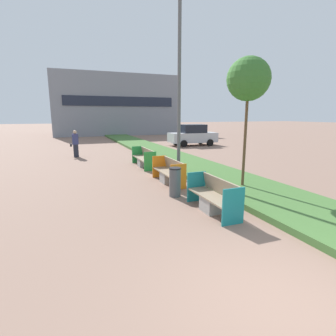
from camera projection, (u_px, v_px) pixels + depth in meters
ground_plane at (289, 306)px, 3.73m from camera, size 180.00×180.00×0.00m
planter_grass_strip at (174, 159)px, 15.81m from camera, size 2.80×120.00×0.18m
building_backdrop at (115, 106)px, 37.53m from camera, size 16.69×8.67×7.99m
bench_teal_frame at (214, 199)px, 7.33m from camera, size 0.65×2.01×0.94m
bench_orange_frame at (169, 174)px, 10.49m from camera, size 0.65×2.15×0.94m
bench_green_frame at (144, 159)px, 13.79m from camera, size 0.65×2.47×0.94m
litter_bin at (175, 182)px, 8.69m from camera, size 0.40×0.40×0.98m
street_lamp_post at (179, 81)px, 10.39m from camera, size 0.24×0.44×7.20m
sapling_tree_near at (248, 80)px, 8.77m from camera, size 1.46×1.46×4.59m
pedestrian_walking at (75, 144)px, 16.79m from camera, size 0.53×0.24×1.72m
parked_car_distant at (193, 135)px, 23.23m from camera, size 4.24×2.00×1.86m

